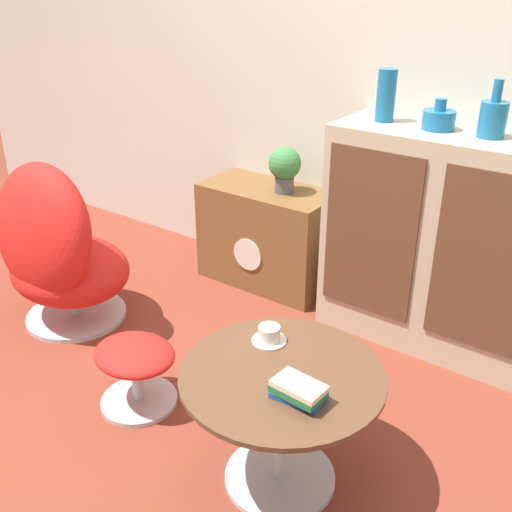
{
  "coord_description": "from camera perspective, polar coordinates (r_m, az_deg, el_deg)",
  "views": [
    {
      "loc": [
        1.3,
        -1.31,
        1.62
      ],
      "look_at": [
        0.0,
        0.47,
        0.55
      ],
      "focal_mm": 42.0,
      "sensor_mm": 36.0,
      "label": 1
    }
  ],
  "objects": [
    {
      "name": "vase_inner_left",
      "position": [
        2.66,
        17.01,
        12.38
      ],
      "size": [
        0.14,
        0.14,
        0.13
      ],
      "color": "#196699",
      "rests_on": "sideboard"
    },
    {
      "name": "ottoman",
      "position": [
        2.46,
        -11.42,
        -10.01
      ],
      "size": [
        0.34,
        0.31,
        0.28
      ],
      "color": "#B7B7BC",
      "rests_on": "ground_plane"
    },
    {
      "name": "wall_back",
      "position": [
        3.0,
        10.84,
        19.43
      ],
      "size": [
        6.4,
        0.06,
        2.6
      ],
      "color": "beige",
      "rests_on": "ground_plane"
    },
    {
      "name": "coffee_table",
      "position": [
        2.02,
        2.44,
        -14.13
      ],
      "size": [
        0.66,
        0.66,
        0.46
      ],
      "color": "#B7B7BC",
      "rests_on": "ground_plane"
    },
    {
      "name": "tv_console",
      "position": [
        3.3,
        1.11,
        1.96
      ],
      "size": [
        0.73,
        0.38,
        0.55
      ],
      "color": "brown",
      "rests_on": "ground_plane"
    },
    {
      "name": "vase_inner_right",
      "position": [
        2.6,
        21.63,
        12.15
      ],
      "size": [
        0.11,
        0.11,
        0.23
      ],
      "color": "#196699",
      "rests_on": "sideboard"
    },
    {
      "name": "potted_plant",
      "position": [
        3.1,
        2.76,
        8.51
      ],
      "size": [
        0.17,
        0.17,
        0.24
      ],
      "color": "#4C4C51",
      "rests_on": "tv_console"
    },
    {
      "name": "teacup",
      "position": [
        2.07,
        1.26,
        -7.56
      ],
      "size": [
        0.12,
        0.12,
        0.06
      ],
      "color": "silver",
      "rests_on": "coffee_table"
    },
    {
      "name": "book_stack",
      "position": [
        1.82,
        4.07,
        -12.69
      ],
      "size": [
        0.17,
        0.11,
        0.06
      ],
      "color": "#1E478C",
      "rests_on": "coffee_table"
    },
    {
      "name": "egg_chair",
      "position": [
        3.0,
        -18.46,
        0.33
      ],
      "size": [
        0.64,
        0.59,
        0.86
      ],
      "color": "#B7B7BC",
      "rests_on": "ground_plane"
    },
    {
      "name": "vase_leftmost",
      "position": [
        2.74,
        12.28,
        14.72
      ],
      "size": [
        0.08,
        0.08,
        0.22
      ],
      "color": "#196699",
      "rests_on": "sideboard"
    },
    {
      "name": "sideboard",
      "position": [
        2.8,
        17.23,
        1.2
      ],
      "size": [
        1.02,
        0.42,
        1.0
      ],
      "color": "tan",
      "rests_on": "ground_plane"
    },
    {
      "name": "ground_plane",
      "position": [
        2.46,
        -6.74,
        -15.55
      ],
      "size": [
        12.0,
        12.0,
        0.0
      ],
      "primitive_type": "plane",
      "color": "brown"
    }
  ]
}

